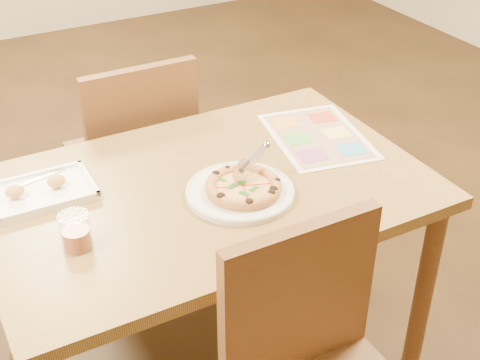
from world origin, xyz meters
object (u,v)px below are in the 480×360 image
pizza_cutter (251,163)px  plate (240,192)px  pizza (243,187)px  chair_far (137,142)px  menu (317,136)px  dining_table (207,209)px  chair_near (317,358)px  glass_tumbler (76,233)px  appetizer_tray (41,193)px

pizza_cutter → plate: bearing=-174.0°
pizza → chair_far: bearing=95.9°
menu → dining_table: bearing=-169.0°
pizza_cutter → menu: pizza_cutter is taller
pizza_cutter → menu: 0.39m
dining_table → pizza_cutter: 0.21m
plate → pizza_cutter: 0.09m
pizza → menu: size_ratio=0.55×
chair_near → glass_tumbler: size_ratio=4.65×
chair_far → plate: size_ratio=1.49×
dining_table → pizza: pizza is taller
appetizer_tray → glass_tumbler: 0.28m
chair_near → pizza_cutter: 0.59m
chair_far → menu: bearing=131.6°
plate → pizza: 0.02m
pizza → appetizer_tray: (-0.51, 0.27, -0.02)m
chair_far → pizza: bearing=95.9°
dining_table → plate: plate is taller
appetizer_tray → menu: 0.90m
dining_table → glass_tumbler: bearing=-165.7°
menu → chair_near: bearing=-123.5°
pizza → pizza_cutter: bearing=36.7°
chair_far → pizza_cutter: bearing=99.4°
chair_far → pizza_cutter: chair_far is taller
plate → glass_tumbler: glass_tumbler is taller
chair_near → appetizer_tray: chair_near is taller
plate → menu: 0.43m
plate → appetizer_tray: appetizer_tray is taller
dining_table → menu: menu is taller
plate → glass_tumbler: 0.49m
appetizer_tray → glass_tumbler: (0.02, -0.28, 0.03)m
appetizer_tray → menu: (0.90, -0.08, -0.01)m
chair_near → plate: size_ratio=1.49×
pizza → pizza_cutter: (0.04, 0.03, 0.05)m
chair_far → glass_tumbler: chair_far is taller
chair_near → pizza: chair_near is taller
plate → chair_near: bearing=-97.3°
pizza → glass_tumbler: (-0.49, -0.01, 0.02)m
plate → menu: size_ratio=0.78×
chair_far → glass_tumbler: bearing=59.4°
chair_far → glass_tumbler: 0.85m
chair_far → plate: (0.07, -0.69, 0.16)m
chair_far → appetizer_tray: 0.64m
chair_far → appetizer_tray: size_ratio=1.61×
plate → menu: bearing=24.7°
chair_near → plate: 0.54m
menu → pizza_cutter: bearing=-155.3°
dining_table → chair_far: chair_far is taller
pizza → glass_tumbler: glass_tumbler is taller
appetizer_tray → chair_far: bearing=44.3°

